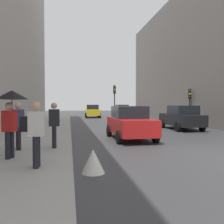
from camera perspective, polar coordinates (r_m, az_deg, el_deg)
The scene contains 13 objects.
ground_plane at distance 9.66m, azimuth 24.65°, elevation -9.45°, with size 120.00×120.00×0.00m, color #38383A.
sidewalk_kerb at distance 13.98m, azimuth -16.25°, elevation -5.54°, with size 3.21×40.00×0.16m, color #A8A5A0.
traffic_light_mid_street at distance 22.28m, azimuth 17.87°, elevation 2.78°, with size 0.34×0.45×3.26m.
traffic_light_far_median at distance 26.52m, azimuth 0.61°, elevation 3.75°, with size 0.25×0.43×3.95m.
car_silver_hatchback at distance 37.04m, azimuth 2.28°, elevation 0.37°, with size 2.16×4.27×1.76m.
car_red_sedan at distance 12.86m, azimuth 4.27°, elevation -2.53°, with size 2.06×4.22×1.76m.
car_dark_suv at distance 18.41m, azimuth 16.10°, elevation -1.26°, with size 2.03×4.21×1.76m.
car_yellow_taxi at distance 33.67m, azimuth -4.63°, elevation 0.21°, with size 2.13×4.26×1.76m.
pedestrian_with_umbrella at distance 8.14m, azimuth -22.74°, elevation 1.53°, with size 1.00×1.00×2.14m.
pedestrian_with_grey_backpack at distance 9.65m, azimuth -21.55°, elevation -2.45°, with size 0.65×0.45×1.77m.
pedestrian_with_black_backpack at distance 6.82m, azimuth -17.82°, elevation -4.17°, with size 0.62×0.36×1.77m.
pedestrian_in_dark_coat at distance 9.69m, azimuth -13.53°, elevation -2.54°, with size 0.43×0.36×1.77m.
warning_sign_triangle at distance 6.68m, azimuth -4.49°, elevation -11.51°, with size 0.64×0.64×0.65m, color silver.
Camera 1 is at (-5.41, -7.78, 1.87)m, focal length 38.69 mm.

